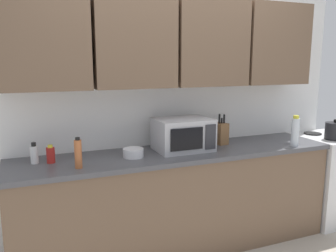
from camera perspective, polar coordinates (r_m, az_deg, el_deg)
The scene contains 11 objects.
wall_back_with_cabinets at distance 3.13m, azimuth 0.06°, elevation 8.99°, with size 3.70×0.38×2.60m.
counter_run at distance 3.16m, azimuth 1.67°, elevation -12.06°, with size 2.83×0.63×0.90m.
stove_range at distance 4.17m, azimuth 25.25°, elevation -7.44°, with size 0.76×0.64×0.91m.
kettle at distance 3.83m, azimuth 25.69°, elevation -0.65°, with size 0.18×0.18×0.19m.
microwave at distance 3.03m, azimuth 2.48°, elevation -1.39°, with size 0.48×0.37×0.28m.
knife_block at distance 3.29m, azimuth 8.67°, elevation -1.17°, with size 0.12×0.13×0.29m.
bottle_white_jar at distance 2.84m, azimuth -21.11°, elevation -4.32°, with size 0.06×0.06×0.16m.
bottle_clear_tall at distance 3.38m, azimuth 20.16°, elevation -0.86°, with size 0.07×0.07×0.28m.
bottle_red_sauce at distance 2.81m, azimuth -18.71°, elevation -4.49°, with size 0.06×0.06×0.14m.
bottle_spice_jar at distance 2.61m, azimuth -14.54°, elevation -4.41°, with size 0.05×0.05×0.23m.
bowl_ceramic_small at distance 2.84m, azimuth -5.73°, elevation -4.40°, with size 0.17×0.17×0.07m, color silver.
Camera 1 is at (-1.18, -2.97, 1.67)m, focal length 37.11 mm.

